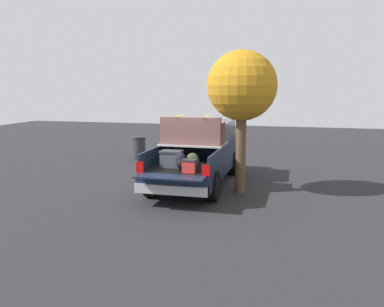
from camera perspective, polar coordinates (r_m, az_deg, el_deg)
name	(u,v)px	position (r m, az deg, el deg)	size (l,w,h in m)	color
ground_plane	(197,184)	(13.07, 0.66, -4.35)	(40.00, 40.00, 0.00)	#262628
pickup_truck	(199,152)	(13.24, 1.05, 0.17)	(6.05, 2.06, 2.23)	#162138
tree_background	(242,87)	(11.81, 6.99, 9.18)	(2.00, 2.00, 4.13)	brown
trash_can	(139,148)	(17.63, -7.44, 0.81)	(0.60, 0.60, 0.98)	#2D2D33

